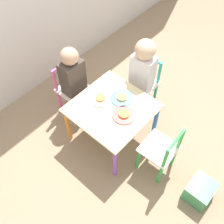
% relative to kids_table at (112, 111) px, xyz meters
% --- Properties ---
extents(ground_plane, '(6.00, 6.00, 0.00)m').
position_rel_kids_table_xyz_m(ground_plane, '(0.00, 0.00, -0.37)').
color(ground_plane, '#8C755B').
extents(kids_table, '(0.61, 0.61, 0.42)m').
position_rel_kids_table_xyz_m(kids_table, '(0.00, 0.00, 0.00)').
color(kids_table, beige).
rests_on(kids_table, ground_plane).
extents(chair_pink, '(0.26, 0.26, 0.54)m').
position_rel_kids_table_xyz_m(chair_pink, '(-0.00, 0.50, -0.10)').
color(chair_pink, silver).
rests_on(chair_pink, ground_plane).
extents(chair_teal, '(0.28, 0.28, 0.54)m').
position_rel_kids_table_xyz_m(chair_teal, '(0.50, 0.05, -0.10)').
color(chair_teal, silver).
rests_on(chair_teal, ground_plane).
extents(chair_green, '(0.27, 0.27, 0.54)m').
position_rel_kids_table_xyz_m(chair_green, '(0.02, -0.50, -0.10)').
color(chair_green, silver).
rests_on(chair_green, ground_plane).
extents(child_back, '(0.20, 0.21, 0.77)m').
position_rel_kids_table_xyz_m(child_back, '(-0.00, 0.44, 0.09)').
color(child_back, '#7A6B5B').
rests_on(child_back, ground_plane).
extents(child_right, '(0.23, 0.21, 0.80)m').
position_rel_kids_table_xyz_m(child_right, '(0.44, 0.04, 0.12)').
color(child_right, '#7A6B5B').
rests_on(child_right, ground_plane).
extents(plate_back, '(0.18, 0.18, 0.03)m').
position_rel_kids_table_xyz_m(plate_back, '(0.00, 0.13, 0.06)').
color(plate_back, white).
rests_on(plate_back, kids_table).
extents(plate_right, '(0.19, 0.19, 0.03)m').
position_rel_kids_table_xyz_m(plate_right, '(0.13, 0.00, 0.06)').
color(plate_right, '#4C9EE0').
rests_on(plate_right, kids_table).
extents(plate_front, '(0.19, 0.19, 0.03)m').
position_rel_kids_table_xyz_m(plate_front, '(-0.00, -0.13, 0.06)').
color(plate_front, '#E54C47').
rests_on(plate_front, kids_table).
extents(storage_bin, '(0.22, 0.19, 0.17)m').
position_rel_kids_table_xyz_m(storage_bin, '(0.03, -0.89, -0.28)').
color(storage_bin, '#3D8E56').
rests_on(storage_bin, ground_plane).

